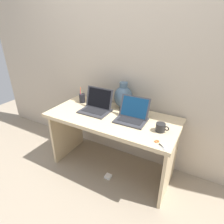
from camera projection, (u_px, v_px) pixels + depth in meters
ground_plane at (112, 167)px, 2.34m from camera, size 6.00×6.00×0.00m
back_wall at (128, 64)px, 2.10m from camera, size 4.40×0.04×2.40m
desk at (112, 129)px, 2.10m from camera, size 1.41×0.65×0.71m
laptop_left at (97, 105)px, 2.13m from camera, size 0.33×0.26×0.25m
laptop_right at (133, 114)px, 1.94m from camera, size 0.32×0.26×0.23m
green_vase at (123, 97)px, 2.18m from camera, size 0.21×0.21×0.30m
coffee_mug at (161, 127)px, 1.74m from camera, size 0.12×0.09×0.08m
pen_cup at (82, 98)px, 2.34m from camera, size 0.07×0.07×0.19m
scissors at (159, 143)px, 1.58m from camera, size 0.13×0.11×0.01m
power_brick at (108, 176)px, 2.19m from camera, size 0.07×0.07×0.03m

